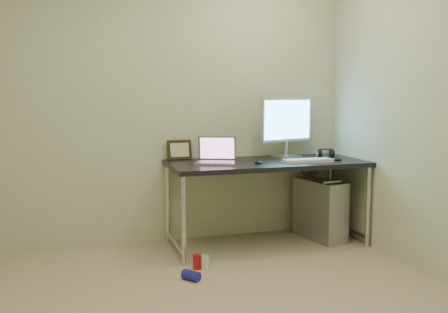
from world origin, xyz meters
TOP-DOWN VIEW (x-y plane):
  - wall_back at (0.00, 1.75)m, footprint 3.50×0.02m
  - desk at (0.89, 1.37)m, footprint 1.72×0.75m
  - tower_computer at (1.43, 1.38)m, footprint 0.33×0.56m
  - cable_a at (1.38, 1.70)m, footprint 0.01×0.16m
  - cable_b at (1.47, 1.68)m, footprint 0.02×0.11m
  - can_red at (0.14, 0.92)m, footprint 0.08×0.08m
  - can_white at (0.20, 0.89)m, footprint 0.06×0.06m
  - can_blue at (0.04, 0.71)m, footprint 0.14×0.15m
  - laptop at (0.43, 1.37)m, footprint 0.40×0.37m
  - monitor at (1.17, 1.58)m, footprint 0.58×0.24m
  - keyboard at (1.21, 1.21)m, footprint 0.43×0.14m
  - mouse_right at (1.50, 1.24)m, footprint 0.09×0.12m
  - mouse_left at (0.76, 1.24)m, footprint 0.09×0.12m
  - headphones at (1.50, 1.43)m, footprint 0.18×0.10m
  - picture_frame at (0.18, 1.70)m, footprint 0.22×0.07m
  - webcam at (0.43, 1.67)m, footprint 0.04×0.03m

SIDE VIEW (x-z plane):
  - can_blue at x=0.04m, z-range 0.00..0.07m
  - can_white at x=0.20m, z-range 0.00..0.11m
  - can_red at x=0.14m, z-range 0.00..0.11m
  - tower_computer at x=1.43m, z-range -0.02..0.57m
  - cable_b at x=1.47m, z-range 0.02..0.74m
  - cable_a at x=1.38m, z-range 0.06..0.74m
  - desk at x=0.89m, z-range 0.30..1.05m
  - keyboard at x=1.21m, z-range 0.75..0.78m
  - mouse_right at x=1.50m, z-range 0.75..0.78m
  - mouse_left at x=0.76m, z-range 0.75..0.78m
  - headphones at x=1.50m, z-range 0.73..0.83m
  - laptop at x=0.43m, z-range 0.69..0.92m
  - picture_frame at x=0.18m, z-range 0.75..0.93m
  - webcam at x=0.43m, z-range 0.78..0.91m
  - monitor at x=1.17m, z-range 0.80..1.35m
  - wall_back at x=0.00m, z-range 0.00..2.50m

